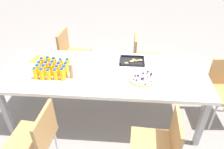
% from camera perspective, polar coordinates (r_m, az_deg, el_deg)
% --- Properties ---
extents(ground_plane, '(12.00, 12.00, 0.00)m').
position_cam_1_polar(ground_plane, '(2.96, -1.84, -10.87)').
color(ground_plane, gray).
extents(party_table, '(2.37, 0.90, 0.73)m').
position_cam_1_polar(party_table, '(2.52, -2.12, -0.27)').
color(party_table, silver).
rests_on(party_table, ground_plane).
extents(chair_near_left, '(0.43, 0.43, 0.83)m').
position_cam_1_polar(chair_near_left, '(2.21, -19.46, -15.40)').
color(chair_near_left, '#B7844C').
rests_on(chair_near_left, ground_plane).
extents(chair_near_right, '(0.42, 0.42, 0.83)m').
position_cam_1_polar(chair_near_right, '(2.09, 12.66, -17.53)').
color(chair_near_right, '#B7844C').
rests_on(chair_near_right, ground_plane).
extents(chair_far_right, '(0.40, 0.40, 0.83)m').
position_cam_1_polar(chair_far_right, '(3.26, 8.06, 4.82)').
color(chair_far_right, '#B7844C').
rests_on(chair_far_right, ground_plane).
extents(chair_far_left, '(0.44, 0.44, 0.83)m').
position_cam_1_polar(chair_far_left, '(3.41, -10.75, 5.95)').
color(chair_far_left, '#B7844C').
rests_on(chair_far_left, ground_plane).
extents(juice_bottle_0, '(0.05, 0.05, 0.15)m').
position_cam_1_polar(juice_bottle_0, '(2.48, -19.68, 0.27)').
color(juice_bottle_0, '#FAAE14').
rests_on(juice_bottle_0, party_table).
extents(juice_bottle_1, '(0.06, 0.06, 0.14)m').
position_cam_1_polar(juice_bottle_1, '(2.45, -18.08, 0.13)').
color(juice_bottle_1, '#F9AD14').
rests_on(juice_bottle_1, party_table).
extents(juice_bottle_2, '(0.05, 0.05, 0.13)m').
position_cam_1_polar(juice_bottle_2, '(2.43, -16.47, -0.03)').
color(juice_bottle_2, '#F9AD14').
rests_on(juice_bottle_2, party_table).
extents(juice_bottle_3, '(0.05, 0.05, 0.14)m').
position_cam_1_polar(juice_bottle_3, '(2.40, -14.78, -0.01)').
color(juice_bottle_3, '#FAAE14').
rests_on(juice_bottle_3, party_table).
extents(juice_bottle_4, '(0.06, 0.06, 0.15)m').
position_cam_1_polar(juice_bottle_4, '(2.38, -13.01, 0.09)').
color(juice_bottle_4, '#FAAC14').
rests_on(juice_bottle_4, party_table).
extents(juice_bottle_5, '(0.06, 0.06, 0.14)m').
position_cam_1_polar(juice_bottle_5, '(2.54, -19.02, 1.18)').
color(juice_bottle_5, '#F9AE14').
rests_on(juice_bottle_5, party_table).
extents(juice_bottle_6, '(0.06, 0.06, 0.14)m').
position_cam_1_polar(juice_bottle_6, '(2.51, -17.56, 1.12)').
color(juice_bottle_6, '#F9AD14').
rests_on(juice_bottle_6, party_table).
extents(juice_bottle_7, '(0.05, 0.05, 0.15)m').
position_cam_1_polar(juice_bottle_7, '(2.48, -15.83, 1.22)').
color(juice_bottle_7, '#FAAD14').
rests_on(juice_bottle_7, party_table).
extents(juice_bottle_8, '(0.06, 0.06, 0.14)m').
position_cam_1_polar(juice_bottle_8, '(2.46, -14.28, 0.94)').
color(juice_bottle_8, '#F9AE14').
rests_on(juice_bottle_8, party_table).
extents(juice_bottle_9, '(0.06, 0.06, 0.14)m').
position_cam_1_polar(juice_bottle_9, '(2.44, -12.46, 0.92)').
color(juice_bottle_9, '#FAAD14').
rests_on(juice_bottle_9, party_table).
extents(juice_bottle_10, '(0.05, 0.05, 0.14)m').
position_cam_1_polar(juice_bottle_10, '(2.60, -18.63, 2.05)').
color(juice_bottle_10, '#FAAC14').
rests_on(juice_bottle_10, party_table).
extents(juice_bottle_11, '(0.06, 0.06, 0.13)m').
position_cam_1_polar(juice_bottle_11, '(2.57, -16.97, 2.06)').
color(juice_bottle_11, '#FAAC14').
rests_on(juice_bottle_11, party_table).
extents(juice_bottle_12, '(0.05, 0.05, 0.15)m').
position_cam_1_polar(juice_bottle_12, '(2.54, -15.39, 2.05)').
color(juice_bottle_12, '#F9AD14').
rests_on(juice_bottle_12, party_table).
extents(juice_bottle_13, '(0.06, 0.06, 0.13)m').
position_cam_1_polar(juice_bottle_13, '(2.52, -13.86, 1.86)').
color(juice_bottle_13, '#F9AC14').
rests_on(juice_bottle_13, party_table).
extents(juice_bottle_14, '(0.05, 0.05, 0.13)m').
position_cam_1_polar(juice_bottle_14, '(2.50, -12.13, 1.81)').
color(juice_bottle_14, '#F9AD14').
rests_on(juice_bottle_14, party_table).
extents(juice_bottle_15, '(0.06, 0.06, 0.14)m').
position_cam_1_polar(juice_bottle_15, '(2.65, -18.00, 2.98)').
color(juice_bottle_15, '#FAAC14').
rests_on(juice_bottle_15, party_table).
extents(juice_bottle_16, '(0.06, 0.06, 0.15)m').
position_cam_1_polar(juice_bottle_16, '(2.63, -16.55, 3.11)').
color(juice_bottle_16, '#F9AD14').
rests_on(juice_bottle_16, party_table).
extents(juice_bottle_17, '(0.06, 0.06, 0.15)m').
position_cam_1_polar(juice_bottle_17, '(2.60, -15.05, 2.96)').
color(juice_bottle_17, '#F9AC14').
rests_on(juice_bottle_17, party_table).
extents(juice_bottle_18, '(0.05, 0.05, 0.13)m').
position_cam_1_polar(juice_bottle_18, '(2.58, -13.38, 2.79)').
color(juice_bottle_18, '#F9AD14').
rests_on(juice_bottle_18, party_table).
extents(juice_bottle_19, '(0.06, 0.06, 0.14)m').
position_cam_1_polar(juice_bottle_19, '(2.55, -11.66, 2.81)').
color(juice_bottle_19, '#F9AD14').
rests_on(juice_bottle_19, party_table).
extents(fruit_pizza, '(0.30, 0.30, 0.05)m').
position_cam_1_polar(fruit_pizza, '(2.38, 8.05, -0.95)').
color(fruit_pizza, tan).
rests_on(fruit_pizza, party_table).
extents(snack_tray, '(0.30, 0.21, 0.04)m').
position_cam_1_polar(snack_tray, '(2.66, 5.41, 3.53)').
color(snack_tray, black).
rests_on(snack_tray, party_table).
extents(plate_stack, '(0.21, 0.21, 0.02)m').
position_cam_1_polar(plate_stack, '(2.47, -3.17, 0.73)').
color(plate_stack, silver).
rests_on(plate_stack, party_table).
extents(napkin_stack, '(0.15, 0.15, 0.02)m').
position_cam_1_polar(napkin_stack, '(2.57, 19.38, 0.05)').
color(napkin_stack, white).
rests_on(napkin_stack, party_table).
extents(cardboard_tube, '(0.04, 0.04, 0.18)m').
position_cam_1_polar(cardboard_tube, '(2.38, -10.80, 0.89)').
color(cardboard_tube, '#9E7A56').
rests_on(cardboard_tube, party_table).
extents(paper_folder, '(0.30, 0.25, 0.01)m').
position_cam_1_polar(paper_folder, '(2.84, -18.12, 3.75)').
color(paper_folder, yellow).
rests_on(paper_folder, party_table).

